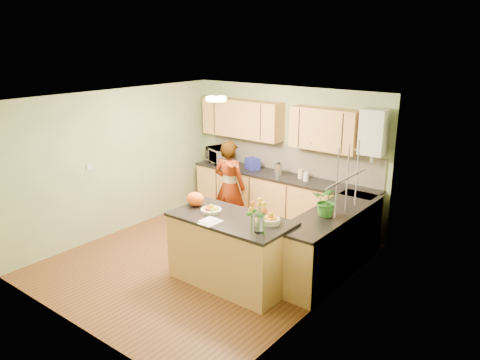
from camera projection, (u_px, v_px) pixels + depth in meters
The scene contains 28 objects.
floor at pixel (206, 260), 7.28m from camera, with size 4.50×4.50×0.00m, color #543018.
ceiling at pixel (202, 98), 6.55m from camera, with size 4.00×4.50×0.02m, color white.
wall_back at pixel (286, 155), 8.61m from camera, with size 4.00×0.02×2.50m, color gray.
wall_front at pixel (69, 230), 5.22m from camera, with size 4.00×0.02×2.50m, color gray.
wall_left at pixel (118, 162), 8.09m from camera, with size 0.02×4.50×2.50m, color gray.
wall_right at pixel (325, 213), 5.73m from camera, with size 0.02×4.50×2.50m, color gray.
back_counter at pixel (281, 200), 8.55m from camera, with size 3.64×0.62×0.94m.
right_counter at pixel (332, 242), 6.78m from camera, with size 0.62×2.24×0.94m.
splashback at pixel (290, 158), 8.55m from camera, with size 3.60×0.02×0.52m, color silver.
upper_cabinets at pixel (274, 123), 8.41m from camera, with size 3.20×0.34×0.70m.
boiler at pixel (374, 132), 7.30m from camera, with size 0.40×0.30×0.86m.
window_right at pixel (348, 178), 6.10m from camera, with size 0.01×1.30×1.05m.
light_switch at pixel (89, 167), 7.61m from camera, with size 0.02×0.09×0.09m, color silver.
ceiling_lamp at pixel (216, 99), 6.79m from camera, with size 0.30×0.30×0.07m.
peninsula_island at pixel (231, 250), 6.48m from camera, with size 1.70×0.87×0.98m.
fruit_dish at pixel (211, 209), 6.53m from camera, with size 0.29×0.29×0.10m.
orange_bowl at pixel (270, 219), 6.11m from camera, with size 0.25×0.25×0.14m.
flower_vase at pixel (259, 207), 5.75m from camera, with size 0.27×0.27×0.51m.
orange_bag at pixel (195, 199), 6.76m from camera, with size 0.27×0.23×0.20m, color #FF6215.
papers at pixel (210, 222), 6.17m from camera, with size 0.22×0.29×0.01m, color white.
violinist at pixel (230, 187), 8.14m from camera, with size 0.60×0.40×1.65m, color #E4B48B.
violin at pixel (230, 164), 7.71m from camera, with size 0.60×0.24×0.12m, color #4A1304, non-canonical shape.
microwave at pixel (220, 155), 9.22m from camera, with size 0.55×0.37×0.31m, color silver.
blue_box at pixel (252, 164), 8.78m from camera, with size 0.26×0.19×0.21m, color navy.
kettle at pixel (278, 169), 8.38m from camera, with size 0.15×0.15×0.28m.
jar_cream at pixel (301, 174), 8.21m from camera, with size 0.11×0.11×0.17m, color beige.
jar_white at pixel (306, 177), 8.05m from camera, with size 0.10×0.10×0.15m, color silver.
potted_plant at pixel (327, 201), 6.42m from camera, with size 0.40×0.35×0.44m, color #307627.
Camera 1 is at (4.48, -4.88, 3.30)m, focal length 35.00 mm.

